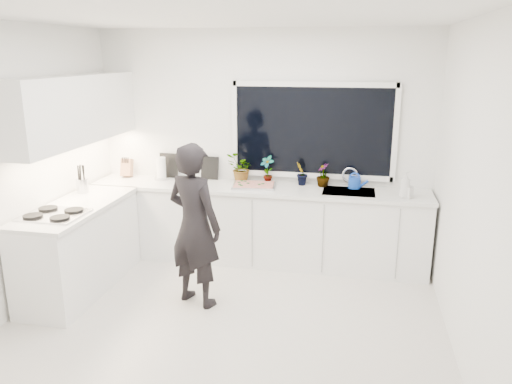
# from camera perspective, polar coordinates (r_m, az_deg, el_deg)

# --- Properties ---
(floor) EXTENTS (4.00, 3.50, 0.02)m
(floor) POSITION_cam_1_polar(r_m,az_deg,el_deg) (4.85, -3.39, -14.48)
(floor) COLOR beige
(floor) RESTS_ON ground
(wall_back) EXTENTS (4.00, 0.02, 2.70)m
(wall_back) POSITION_cam_1_polar(r_m,az_deg,el_deg) (6.01, 0.74, 5.34)
(wall_back) COLOR white
(wall_back) RESTS_ON ground
(wall_left) EXTENTS (0.02, 3.50, 2.70)m
(wall_left) POSITION_cam_1_polar(r_m,az_deg,el_deg) (5.22, -25.49, 2.27)
(wall_left) COLOR white
(wall_left) RESTS_ON ground
(wall_right) EXTENTS (0.02, 3.50, 2.70)m
(wall_right) POSITION_cam_1_polar(r_m,az_deg,el_deg) (4.28, 23.28, -0.13)
(wall_right) COLOR white
(wall_right) RESTS_ON ground
(ceiling) EXTENTS (4.00, 3.50, 0.02)m
(ceiling) POSITION_cam_1_polar(r_m,az_deg,el_deg) (4.21, -4.01, 19.56)
(ceiling) COLOR white
(ceiling) RESTS_ON wall_back
(window) EXTENTS (1.80, 0.02, 1.00)m
(window) POSITION_cam_1_polar(r_m,az_deg,el_deg) (5.86, 6.50, 6.97)
(window) COLOR black
(window) RESTS_ON wall_back
(base_cabinets_back) EXTENTS (3.92, 0.58, 0.88)m
(base_cabinets_back) POSITION_cam_1_polar(r_m,az_deg,el_deg) (5.95, 0.14, -3.84)
(base_cabinets_back) COLOR white
(base_cabinets_back) RESTS_ON floor
(base_cabinets_left) EXTENTS (0.58, 1.60, 0.88)m
(base_cabinets_left) POSITION_cam_1_polar(r_m,az_deg,el_deg) (5.57, -19.45, -6.15)
(base_cabinets_left) COLOR white
(base_cabinets_left) RESTS_ON floor
(countertop_back) EXTENTS (3.94, 0.62, 0.04)m
(countertop_back) POSITION_cam_1_polar(r_m,az_deg,el_deg) (5.80, 0.13, 0.42)
(countertop_back) COLOR silver
(countertop_back) RESTS_ON base_cabinets_back
(countertop_left) EXTENTS (0.62, 1.60, 0.04)m
(countertop_left) POSITION_cam_1_polar(r_m,az_deg,el_deg) (5.42, -19.88, -1.62)
(countertop_left) COLOR silver
(countertop_left) RESTS_ON base_cabinets_left
(upper_cabinets) EXTENTS (0.34, 2.10, 0.70)m
(upper_cabinets) POSITION_cam_1_polar(r_m,az_deg,el_deg) (5.59, -19.99, 8.85)
(upper_cabinets) COLOR white
(upper_cabinets) RESTS_ON wall_left
(sink) EXTENTS (0.58, 0.42, 0.14)m
(sink) POSITION_cam_1_polar(r_m,az_deg,el_deg) (5.71, 10.53, -0.41)
(sink) COLOR silver
(sink) RESTS_ON countertop_back
(faucet) EXTENTS (0.03, 0.03, 0.22)m
(faucet) POSITION_cam_1_polar(r_m,az_deg,el_deg) (5.86, 10.66, 1.62)
(faucet) COLOR silver
(faucet) RESTS_ON countertop_back
(stovetop) EXTENTS (0.56, 0.48, 0.03)m
(stovetop) POSITION_cam_1_polar(r_m,az_deg,el_deg) (5.14, -22.10, -2.34)
(stovetop) COLOR black
(stovetop) RESTS_ON countertop_left
(person) EXTENTS (0.69, 0.58, 1.62)m
(person) POSITION_cam_1_polar(r_m,az_deg,el_deg) (4.86, -7.05, -3.82)
(person) COLOR black
(person) RESTS_ON floor
(pizza_tray) EXTENTS (0.53, 0.41, 0.03)m
(pizza_tray) POSITION_cam_1_polar(r_m,az_deg,el_deg) (5.78, -0.22, 0.72)
(pizza_tray) COLOR silver
(pizza_tray) RESTS_ON countertop_back
(pizza) EXTENTS (0.48, 0.37, 0.01)m
(pizza) POSITION_cam_1_polar(r_m,az_deg,el_deg) (5.77, -0.22, 0.88)
(pizza) COLOR red
(pizza) RESTS_ON pizza_tray
(watering_can) EXTENTS (0.18, 0.18, 0.13)m
(watering_can) POSITION_cam_1_polar(r_m,az_deg,el_deg) (5.83, 11.18, 1.07)
(watering_can) COLOR #1343BB
(watering_can) RESTS_ON countertop_back
(paper_towel_roll) EXTENTS (0.15, 0.15, 0.26)m
(paper_towel_roll) POSITION_cam_1_polar(r_m,az_deg,el_deg) (6.22, -10.77, 2.59)
(paper_towel_roll) COLOR white
(paper_towel_roll) RESTS_ON countertop_back
(knife_block) EXTENTS (0.14, 0.11, 0.22)m
(knife_block) POSITION_cam_1_polar(r_m,az_deg,el_deg) (6.45, -14.54, 2.65)
(knife_block) COLOR olive
(knife_block) RESTS_ON countertop_back
(utensil_crock) EXTENTS (0.13, 0.13, 0.16)m
(utensil_crock) POSITION_cam_1_polar(r_m,az_deg,el_deg) (5.86, -19.23, 0.69)
(utensil_crock) COLOR silver
(utensil_crock) RESTS_ON countertop_left
(picture_frame_large) EXTENTS (0.22, 0.03, 0.28)m
(picture_frame_large) POSITION_cam_1_polar(r_m,az_deg,el_deg) (6.15, -5.30, 2.76)
(picture_frame_large) COLOR black
(picture_frame_large) RESTS_ON countertop_back
(picture_frame_small) EXTENTS (0.25, 0.04, 0.30)m
(picture_frame_small) POSITION_cam_1_polar(r_m,az_deg,el_deg) (6.32, -9.94, 3.04)
(picture_frame_small) COLOR black
(picture_frame_small) RESTS_ON countertop_back
(herb_plants) EXTENTS (1.28, 0.41, 0.34)m
(herb_plants) POSITION_cam_1_polar(r_m,az_deg,el_deg) (5.91, 0.75, 2.53)
(herb_plants) COLOR #26662D
(herb_plants) RESTS_ON countertop_back
(soap_bottles) EXTENTS (0.17, 0.16, 0.29)m
(soap_bottles) POSITION_cam_1_polar(r_m,az_deg,el_deg) (5.54, 16.78, 0.64)
(soap_bottles) COLOR #D8BF66
(soap_bottles) RESTS_ON countertop_back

